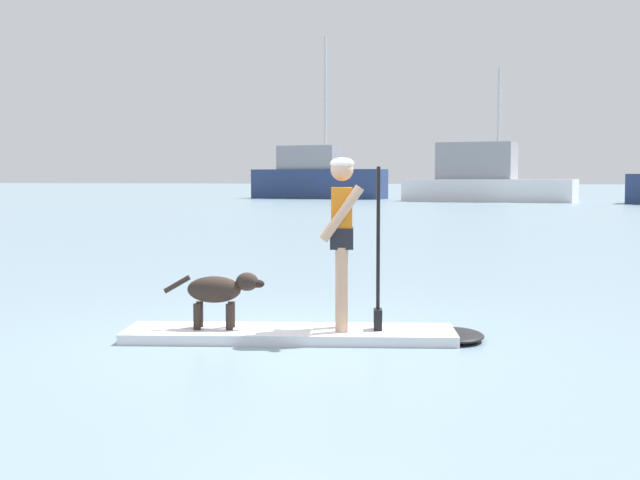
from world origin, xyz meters
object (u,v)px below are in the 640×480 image
at_px(person_paddler, 344,231).
at_px(paddleboard, 313,334).
at_px(dog, 219,291).
at_px(moored_boat_center, 317,178).
at_px(moored_boat_far_port, 485,180).

bearing_deg(person_paddler, paddleboard, -165.25).
xyz_separation_m(person_paddler, dog, (-1.17, -0.31, -0.59)).
distance_m(moored_boat_center, moored_boat_far_port, 13.56).
bearing_deg(moored_boat_far_port, moored_boat_center, 161.95).
bearing_deg(person_paddler, moored_boat_far_port, 94.60).
bearing_deg(paddleboard, moored_boat_far_port, 94.27).
bearing_deg(person_paddler, moored_boat_center, 107.55).
distance_m(dog, moored_boat_center, 55.82).
height_order(person_paddler, dog, person_paddler).
height_order(paddleboard, dog, dog).
height_order(person_paddler, moored_boat_center, moored_boat_center).
xyz_separation_m(dog, moored_boat_far_port, (-2.78, 49.37, 0.97)).
bearing_deg(moored_boat_center, paddleboard, -72.75).
height_order(dog, moored_boat_center, moored_boat_center).
xyz_separation_m(paddleboard, moored_boat_center, (-16.56, 53.33, 1.50)).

